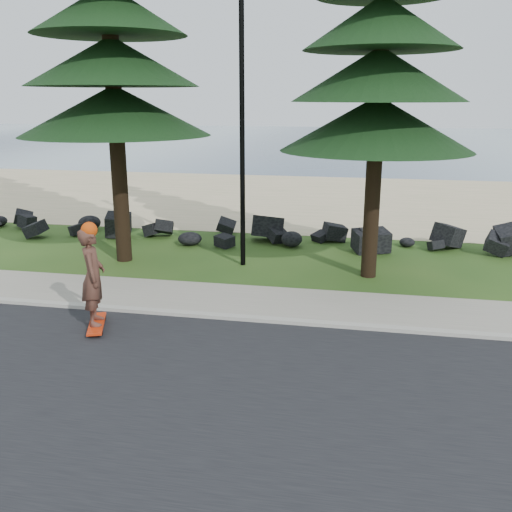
{
  "coord_description": "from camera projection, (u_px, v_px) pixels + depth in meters",
  "views": [
    {
      "loc": [
        3.32,
        -11.98,
        4.61
      ],
      "look_at": [
        1.0,
        0.0,
        1.19
      ],
      "focal_mm": 40.0,
      "sensor_mm": 36.0,
      "label": 1
    }
  ],
  "objects": [
    {
      "name": "seawall_boulders",
      "position": [
        259.0,
        244.0,
        18.47
      ],
      "size": [
        60.0,
        2.4,
        1.1
      ],
      "primitive_type": null,
      "color": "black",
      "rests_on": "ground"
    },
    {
      "name": "ground",
      "position": [
        214.0,
        303.0,
        13.18
      ],
      "size": [
        160.0,
        160.0,
        0.0
      ],
      "primitive_type": "plane",
      "color": "#224515",
      "rests_on": "ground"
    },
    {
      "name": "kerb",
      "position": [
        203.0,
        315.0,
        12.31
      ],
      "size": [
        160.0,
        0.2,
        0.1
      ],
      "primitive_type": "cube",
      "color": "#AEAA9D",
      "rests_on": "ground"
    },
    {
      "name": "sidewalk",
      "position": [
        216.0,
        299.0,
        13.36
      ],
      "size": [
        160.0,
        2.0,
        0.08
      ],
      "primitive_type": "cube",
      "color": "gray",
      "rests_on": "ground"
    },
    {
      "name": "beach_sand",
      "position": [
        294.0,
        198.0,
        26.88
      ],
      "size": [
        160.0,
        15.0,
        0.01
      ],
      "primitive_type": "cube",
      "color": "tan",
      "rests_on": "ground"
    },
    {
      "name": "ocean",
      "position": [
        337.0,
        141.0,
        61.38
      ],
      "size": [
        160.0,
        58.0,
        0.01
      ],
      "primitive_type": "cube",
      "color": "#354B65",
      "rests_on": "ground"
    },
    {
      "name": "road",
      "position": [
        139.0,
        401.0,
        8.92
      ],
      "size": [
        160.0,
        7.0,
        0.02
      ],
      "primitive_type": "cube",
      "color": "black",
      "rests_on": "ground"
    },
    {
      "name": "lamp_post",
      "position": [
        242.0,
        115.0,
        15.09
      ],
      "size": [
        0.25,
        0.14,
        8.14
      ],
      "color": "black",
      "rests_on": "ground"
    },
    {
      "name": "skateboarder",
      "position": [
        93.0,
        277.0,
        11.43
      ],
      "size": [
        0.71,
        1.22,
        2.23
      ],
      "rotation": [
        0.0,
        0.0,
        1.94
      ],
      "color": "red",
      "rests_on": "ground"
    }
  ]
}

